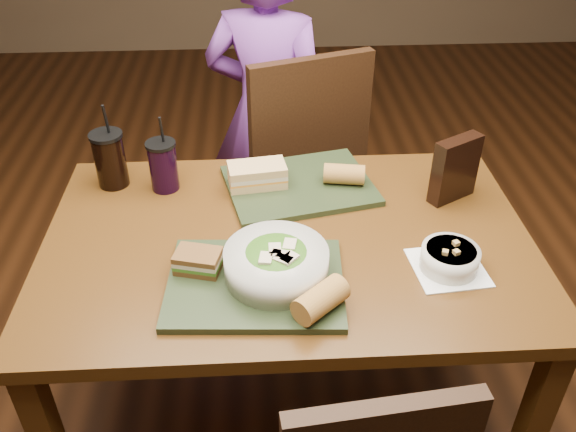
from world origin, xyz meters
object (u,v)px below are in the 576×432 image
object	(u,v)px
sandwich_far	(257,175)
tray_far	(299,185)
salad_bowl	(276,262)
sandwich_near	(198,261)
tray_near	(255,283)
baguette_near	(321,300)
soup_bowl	(450,258)
cup_cola	(110,159)
baguette_far	(344,174)
dining_table	(288,263)
diner	(268,115)
chair_far	(307,162)
chip_bag	(455,169)
cup_berry	(163,165)

from	to	relation	value
sandwich_far	tray_far	bearing A→B (deg)	0.58
salad_bowl	sandwich_near	xyz separation A→B (m)	(-0.19, 0.03, -0.02)
tray_near	baguette_near	bearing A→B (deg)	-37.07
soup_bowl	cup_cola	distance (m)	1.01
baguette_far	baguette_near	bearing A→B (deg)	-103.05
salad_bowl	baguette_near	size ratio (longest dim) A/B	1.93
dining_table	sandwich_far	distance (m)	0.29
tray_near	diner	bearing A→B (deg)	86.70
tray_far	diner	bearing A→B (deg)	96.66
cup_cola	chair_far	bearing A→B (deg)	33.38
dining_table	chip_bag	world-z (taller)	chip_bag
diner	cup_cola	xyz separation A→B (m)	(-0.48, -0.59, 0.16)
tray_near	sandwich_far	distance (m)	0.43
baguette_near	cup_berry	xyz separation A→B (m)	(-0.41, 0.56, 0.03)
dining_table	sandwich_near	distance (m)	0.30
sandwich_far	cup_cola	size ratio (longest dim) A/B	0.68
sandwich_near	baguette_near	size ratio (longest dim) A/B	0.95
diner	baguette_near	bearing A→B (deg)	111.35
cup_berry	salad_bowl	bearing A→B (deg)	-54.36
chip_bag	chair_far	bearing A→B (deg)	94.94
tray_far	soup_bowl	world-z (taller)	soup_bowl
diner	baguette_far	world-z (taller)	diner
chair_far	soup_bowl	distance (m)	0.93
chair_far	diner	world-z (taller)	diner
tray_far	baguette_near	bearing A→B (deg)	-89.14
sandwich_far	cup_cola	distance (m)	0.44
soup_bowl	sandwich_near	size ratio (longest dim) A/B	1.54
sandwich_far	baguette_near	distance (m)	0.55
soup_bowl	sandwich_far	world-z (taller)	sandwich_far
chair_far	baguette_far	distance (m)	0.53
chair_far	cup_cola	world-z (taller)	chair_far
baguette_near	chip_bag	xyz separation A→B (m)	(0.43, 0.46, 0.05)
salad_bowl	cup_berry	xyz separation A→B (m)	(-0.31, 0.44, 0.02)
baguette_near	cup_berry	world-z (taller)	cup_berry
chip_bag	cup_cola	bearing A→B (deg)	142.83
soup_bowl	baguette_far	xyz separation A→B (m)	(-0.21, 0.38, 0.02)
dining_table	chip_bag	size ratio (longest dim) A/B	6.77
sandwich_near	cup_berry	world-z (taller)	cup_berry
diner	sandwich_far	world-z (taller)	diner
tray_far	cup_cola	distance (m)	0.56
baguette_near	salad_bowl	bearing A→B (deg)	126.51
soup_bowl	baguette_near	world-z (taller)	baguette_near
tray_far	dining_table	bearing A→B (deg)	-101.24
diner	sandwich_near	bearing A→B (deg)	96.32
cup_cola	chip_bag	bearing A→B (deg)	-7.46
diner	chip_bag	distance (m)	0.90
diner	cup_cola	bearing A→B (deg)	68.01
salad_bowl	soup_bowl	distance (m)	0.43
diner	baguette_far	bearing A→B (deg)	124.98
chair_far	chip_bag	size ratio (longest dim) A/B	5.31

